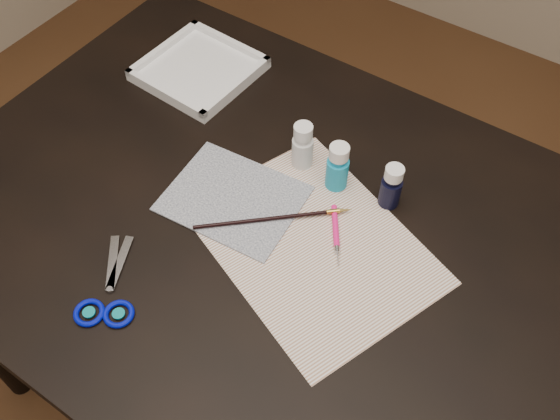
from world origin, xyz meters
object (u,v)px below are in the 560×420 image
Objects in this scene: paint_bottle_cyan at (338,167)px; scissors at (107,280)px; paper at (314,244)px; paint_bottle_navy at (391,186)px; canvas at (233,198)px; palette_tray at (199,69)px; paint_bottle_white at (303,145)px.

paint_bottle_cyan is 0.51× the size of scissors.
paint_bottle_navy reaches higher than paper.
paper is 2.08× the size of scissors.
palette_tray is at bearing 138.49° from canvas.
paint_bottle_white is 0.45× the size of palette_tray.
canvas is 0.36m from palette_tray.
paint_bottle_cyan is 1.08× the size of paint_bottle_navy.
paint_bottle_cyan is 0.45m from scissors.
scissors reaches higher than paper.
paint_bottle_navy reaches higher than canvas.
palette_tray reaches higher than paper.
scissors is (-0.31, -0.41, -0.04)m from paint_bottle_navy.
paint_bottle_cyan reaches higher than paint_bottle_white.
canvas is at bearing 179.38° from paper.
canvas reaches higher than paper.
paint_bottle_navy is at bearing 2.46° from paint_bottle_white.
paper is 0.15m from paint_bottle_cyan.
paint_bottle_cyan reaches higher than scissors.
paint_bottle_navy is (0.10, 0.02, -0.00)m from paint_bottle_cyan.
scissors is (-0.21, -0.39, -0.05)m from paint_bottle_cyan.
paper is 4.04× the size of paint_bottle_cyan.
scissors is (-0.12, -0.40, -0.04)m from paint_bottle_white.
palette_tray is at bearing -16.44° from scissors.
paint_bottle_white is (0.06, 0.15, 0.05)m from canvas.
paint_bottle_white is 0.42m from scissors.
palette_tray is at bearing 170.45° from paint_bottle_navy.
scissors reaches higher than canvas.
scissors is (-0.07, -0.26, 0.00)m from canvas.
canvas is 2.55× the size of paint_bottle_navy.
palette_tray is (-0.41, 0.10, -0.04)m from paint_bottle_cyan.
paint_bottle_white reaches higher than palette_tray.
scissors is at bearing -126.74° from paint_bottle_navy.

